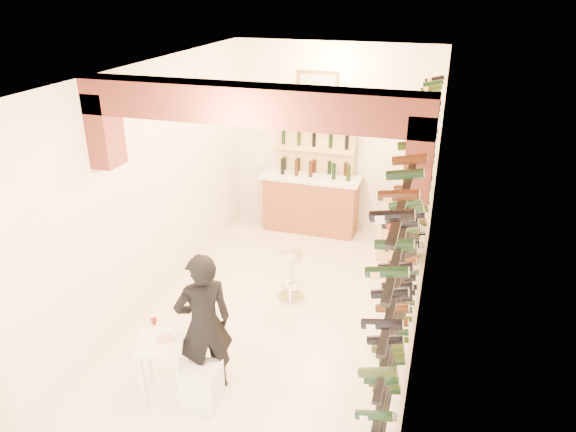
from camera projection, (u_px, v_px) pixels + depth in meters
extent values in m
plane|color=white|center=(281.00, 313.00, 7.13)|extent=(6.00, 6.00, 0.00)
cube|color=white|center=(334.00, 139.00, 9.09)|extent=(3.50, 0.02, 3.20)
cube|color=white|center=(156.00, 356.00, 3.86)|extent=(3.50, 0.02, 3.20)
cube|color=white|center=(153.00, 188.00, 6.94)|extent=(0.02, 6.00, 3.20)
cube|color=white|center=(428.00, 221.00, 6.01)|extent=(0.02, 6.00, 3.20)
cube|color=brown|center=(280.00, 69.00, 5.82)|extent=(3.50, 6.00, 0.02)
cube|color=#9F4637|center=(248.00, 104.00, 5.02)|extent=(3.50, 0.35, 0.36)
cube|color=#9F4637|center=(105.00, 129.00, 5.61)|extent=(0.24, 0.35, 0.80)
cube|color=#9F4637|center=(420.00, 157.00, 4.74)|extent=(0.24, 0.35, 0.80)
cube|color=black|center=(403.00, 318.00, 6.60)|extent=(0.06, 5.70, 0.03)
cube|color=black|center=(406.00, 290.00, 6.44)|extent=(0.06, 5.70, 0.03)
cube|color=black|center=(409.00, 261.00, 6.28)|extent=(0.06, 5.70, 0.03)
cube|color=black|center=(412.00, 231.00, 6.11)|extent=(0.06, 5.70, 0.03)
cube|color=black|center=(416.00, 199.00, 5.95)|extent=(0.06, 5.70, 0.03)
cube|color=black|center=(419.00, 165.00, 5.79)|extent=(0.06, 5.70, 0.03)
cube|color=black|center=(423.00, 129.00, 5.62)|extent=(0.06, 5.70, 0.03)
cube|color=brown|center=(311.00, 204.00, 9.33)|extent=(1.60, 0.55, 0.96)
cube|color=white|center=(311.00, 177.00, 9.12)|extent=(1.70, 0.62, 0.05)
cube|color=#DCBA7C|center=(315.00, 171.00, 9.35)|extent=(1.40, 0.10, 2.00)
cube|color=#DCBA7C|center=(313.00, 202.00, 9.49)|extent=(1.40, 0.28, 0.04)
cube|color=#DCBA7C|center=(314.00, 176.00, 9.28)|extent=(1.40, 0.28, 0.04)
cube|color=#DCBA7C|center=(314.00, 148.00, 9.08)|extent=(1.40, 0.28, 0.04)
cube|color=#DCBA7C|center=(315.00, 120.00, 8.87)|extent=(1.40, 0.28, 0.04)
cube|color=brown|center=(318.00, 88.00, 8.80)|extent=(0.70, 0.04, 0.55)
cube|color=#99998C|center=(317.00, 88.00, 8.78)|extent=(0.60, 0.01, 0.45)
cube|color=white|center=(160.00, 342.00, 5.51)|extent=(0.61, 0.61, 0.05)
cube|color=white|center=(143.00, 382.00, 5.46)|extent=(0.05, 0.05, 0.64)
cube|color=white|center=(180.00, 379.00, 5.49)|extent=(0.05, 0.05, 0.64)
cube|color=white|center=(148.00, 358.00, 5.80)|extent=(0.05, 0.05, 0.64)
cube|color=white|center=(183.00, 356.00, 5.83)|extent=(0.05, 0.05, 0.64)
cylinder|color=white|center=(165.00, 340.00, 5.50)|extent=(0.22, 0.22, 0.01)
cylinder|color=#BF7266|center=(165.00, 338.00, 5.49)|extent=(0.16, 0.16, 0.02)
cube|color=white|center=(141.00, 343.00, 5.44)|extent=(0.15, 0.15, 0.01)
cylinder|color=white|center=(155.00, 330.00, 5.65)|extent=(0.06, 0.06, 0.00)
cylinder|color=white|center=(155.00, 327.00, 5.63)|extent=(0.01, 0.01, 0.08)
cone|color=#530A07|center=(154.00, 322.00, 5.61)|extent=(0.07, 0.07, 0.07)
cube|color=white|center=(202.00, 385.00, 5.55)|extent=(0.37, 0.37, 0.45)
imported|color=black|center=(204.00, 324.00, 5.52)|extent=(0.71, 0.68, 1.64)
cylinder|color=silver|center=(291.00, 297.00, 7.47)|extent=(0.35, 0.35, 0.03)
cylinder|color=silver|center=(291.00, 277.00, 7.34)|extent=(0.07, 0.07, 0.62)
cylinder|color=silver|center=(291.00, 257.00, 7.21)|extent=(0.34, 0.34, 0.06)
torus|color=silver|center=(291.00, 286.00, 7.40)|extent=(0.27, 0.27, 0.02)
cube|color=tan|center=(395.00, 247.00, 8.51)|extent=(0.60, 0.44, 0.34)
cube|color=tan|center=(396.00, 230.00, 8.39)|extent=(0.49, 0.37, 0.26)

